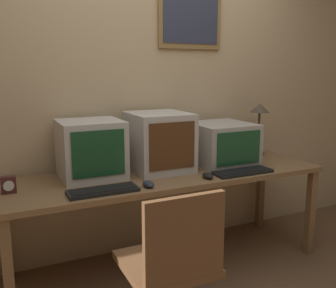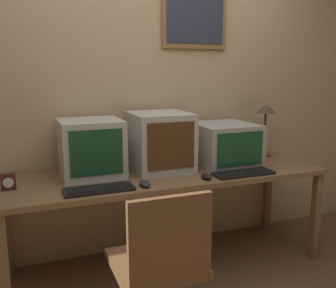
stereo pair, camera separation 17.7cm
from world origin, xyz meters
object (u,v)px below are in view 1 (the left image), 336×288
(monitor_left, at_px, (91,149))
(mouse_far_corner, at_px, (208,176))
(monitor_center, at_px, (159,142))
(office_chair, at_px, (171,280))
(desk_lamp, at_px, (259,113))
(keyboard_side, at_px, (243,172))
(mouse_near_keyboard, at_px, (148,184))
(monitor_right, at_px, (221,143))
(desk_clock, at_px, (8,185))
(keyboard_main, at_px, (103,191))

(monitor_left, height_order, mouse_far_corner, monitor_left)
(monitor_center, relative_size, mouse_far_corner, 4.25)
(mouse_far_corner, relative_size, office_chair, 0.12)
(monitor_left, height_order, desk_lamp, desk_lamp)
(monitor_center, height_order, keyboard_side, monitor_center)
(mouse_near_keyboard, bearing_deg, monitor_right, 23.44)
(mouse_far_corner, height_order, desk_clock, desk_clock)
(desk_clock, bearing_deg, monitor_left, 14.35)
(monitor_right, bearing_deg, monitor_left, 176.85)
(desk_clock, xyz_separation_m, desk_lamp, (2.03, 0.21, 0.31))
(mouse_far_corner, bearing_deg, monitor_center, 119.54)
(keyboard_side, relative_size, desk_clock, 4.25)
(monitor_left, distance_m, monitor_right, 1.02)
(desk_lamp, bearing_deg, monitor_center, -174.37)
(keyboard_main, bearing_deg, monitor_right, 16.72)
(monitor_center, height_order, monitor_right, monitor_center)
(monitor_right, height_order, keyboard_main, monitor_right)
(monitor_left, relative_size, mouse_far_corner, 3.91)
(desk_lamp, bearing_deg, office_chair, -143.44)
(mouse_far_corner, bearing_deg, desk_clock, 168.82)
(mouse_far_corner, bearing_deg, office_chair, -135.33)
(keyboard_side, distance_m, office_chair, 1.04)
(monitor_right, xyz_separation_m, mouse_near_keyboard, (-0.75, -0.33, -0.14))
(monitor_left, relative_size, mouse_near_keyboard, 3.60)
(desk_clock, bearing_deg, mouse_far_corner, -11.18)
(monitor_right, xyz_separation_m, keyboard_side, (-0.02, -0.32, -0.15))
(monitor_left, relative_size, office_chair, 0.47)
(keyboard_side, height_order, office_chair, office_chair)
(monitor_center, xyz_separation_m, mouse_far_corner, (0.20, -0.36, -0.19))
(monitor_center, distance_m, keyboard_side, 0.64)
(monitor_center, bearing_deg, keyboard_side, -35.52)
(monitor_right, distance_m, mouse_near_keyboard, 0.83)
(monitor_center, xyz_separation_m, keyboard_side, (0.50, -0.35, -0.20))
(keyboard_main, xyz_separation_m, keyboard_side, (1.02, -0.01, 0.00))
(monitor_right, bearing_deg, mouse_far_corner, -134.12)
(mouse_far_corner, xyz_separation_m, desk_clock, (-1.24, 0.24, 0.03))
(keyboard_side, bearing_deg, monitor_center, 144.48)
(mouse_near_keyboard, height_order, desk_lamp, desk_lamp)
(keyboard_side, relative_size, desk_lamp, 0.98)
(keyboard_main, distance_m, desk_lamp, 1.62)
(monitor_left, relative_size, monitor_right, 0.86)
(monitor_left, bearing_deg, monitor_right, -3.15)
(mouse_near_keyboard, distance_m, desk_lamp, 1.35)
(monitor_center, relative_size, mouse_near_keyboard, 3.92)
(desk_lamp, xyz_separation_m, office_chair, (-1.32, -0.98, -0.70))
(keyboard_side, xyz_separation_m, desk_clock, (-1.53, 0.24, 0.04))
(keyboard_main, bearing_deg, monitor_center, 33.30)
(desk_lamp, relative_size, office_chair, 0.50)
(monitor_left, xyz_separation_m, monitor_right, (1.02, -0.06, -0.04))
(keyboard_side, bearing_deg, mouse_near_keyboard, -179.82)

